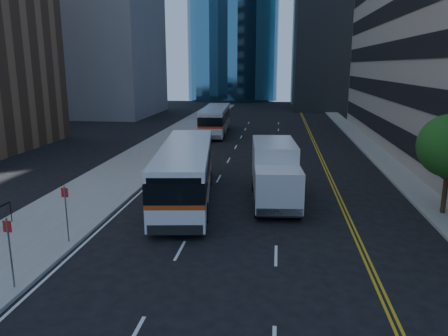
% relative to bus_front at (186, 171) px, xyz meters
% --- Properties ---
extents(ground, '(160.00, 160.00, 0.00)m').
position_rel_bus_front_xyz_m(ground, '(4.69, -8.91, -1.73)').
color(ground, black).
rests_on(ground, ground).
extents(sidewalk_west, '(5.00, 90.00, 0.15)m').
position_rel_bus_front_xyz_m(sidewalk_west, '(-5.81, 16.09, -1.65)').
color(sidewalk_west, gray).
rests_on(sidewalk_west, ground).
extents(sidewalk_east, '(2.00, 90.00, 0.15)m').
position_rel_bus_front_xyz_m(sidewalk_east, '(13.69, 16.09, -1.65)').
color(sidewalk_east, gray).
rests_on(sidewalk_east, ground).
extents(bus_front, '(4.24, 12.53, 3.17)m').
position_rel_bus_front_xyz_m(bus_front, '(0.00, 0.00, 0.00)').
color(bus_front, silver).
rests_on(bus_front, ground).
extents(bus_rear, '(3.12, 11.73, 3.00)m').
position_rel_bus_front_xyz_m(bus_rear, '(-1.91, 25.02, -0.09)').
color(bus_rear, silver).
rests_on(bus_rear, ground).
extents(box_truck, '(2.94, 7.08, 3.31)m').
position_rel_bus_front_xyz_m(box_truck, '(5.01, 0.38, 0.02)').
color(box_truck, silver).
rests_on(box_truck, ground).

